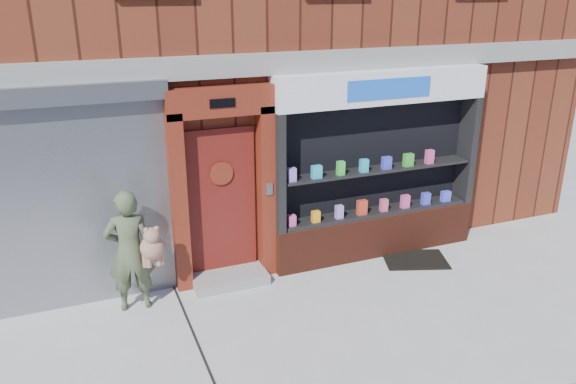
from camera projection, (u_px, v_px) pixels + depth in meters
ground at (324, 333)px, 7.14m from camera, size 80.00×80.00×0.00m
shutter_bay at (51, 189)px, 7.18m from camera, size 3.10×0.30×3.04m
red_door_bay at (223, 188)px, 8.00m from camera, size 1.52×0.58×2.90m
pharmacy_bay at (377, 174)px, 8.86m from camera, size 3.50×0.41×3.00m
woman at (132, 250)px, 7.43m from camera, size 0.77×0.55×1.71m
doormat at (415, 260)px, 9.05m from camera, size 1.16×0.98×0.02m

